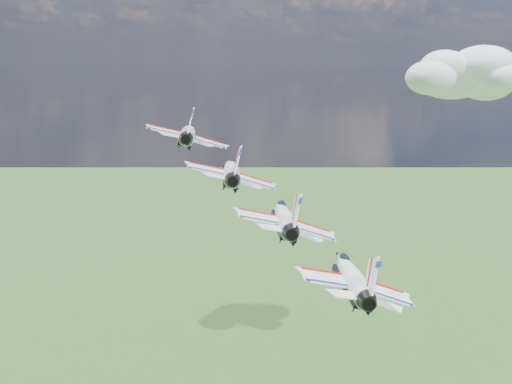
% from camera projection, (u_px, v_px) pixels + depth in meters
% --- Properties ---
extents(cloud_far, '(53.17, 41.77, 20.89)m').
position_uv_depth(cloud_far, '(459.00, 75.00, 290.61)').
color(cloud_far, white).
extents(jet_0, '(15.08, 18.30, 7.46)m').
position_uv_depth(jet_0, '(188.00, 133.00, 88.41)').
color(jet_0, white).
extents(jet_1, '(15.08, 18.30, 7.46)m').
position_uv_depth(jet_1, '(231.00, 170.00, 80.02)').
color(jet_1, silver).
extents(jet_2, '(15.08, 18.30, 7.46)m').
position_uv_depth(jet_2, '(284.00, 216.00, 71.63)').
color(jet_2, white).
extents(jet_3, '(15.08, 18.30, 7.46)m').
position_uv_depth(jet_3, '(350.00, 275.00, 63.24)').
color(jet_3, white).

